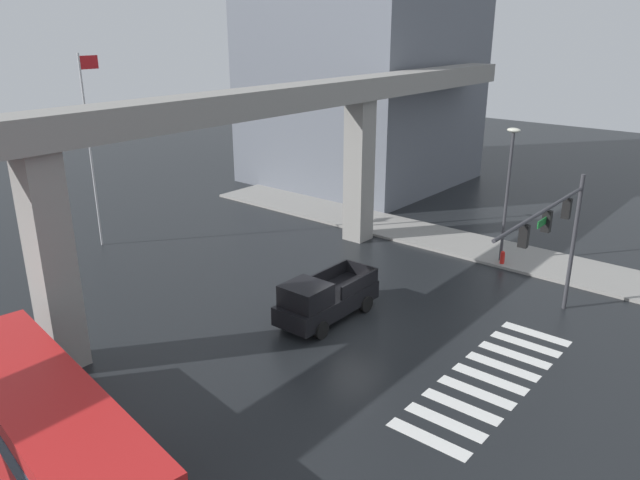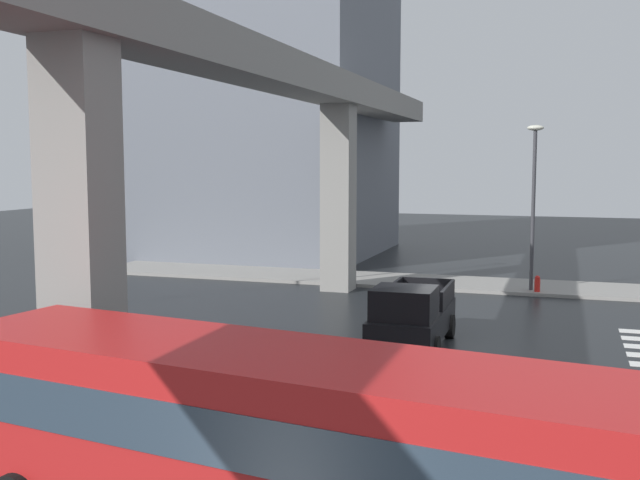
{
  "view_description": "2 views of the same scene",
  "coord_description": "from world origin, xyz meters",
  "px_view_note": "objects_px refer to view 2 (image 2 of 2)",
  "views": [
    {
      "loc": [
        -18.72,
        -13.66,
        12.22
      ],
      "look_at": [
        -0.06,
        1.79,
        3.57
      ],
      "focal_mm": 34.35,
      "sensor_mm": 36.0,
      "label": 1
    },
    {
      "loc": [
        -22.36,
        -2.88,
        5.65
      ],
      "look_at": [
        -0.75,
        4.18,
        3.3
      ],
      "focal_mm": 42.11,
      "sensor_mm": 36.0,
      "label": 2
    }
  ],
  "objects_px": {
    "pickup_truck": "(411,317)",
    "street_lamp_mid_block": "(330,186)",
    "street_lamp_near_corner": "(534,188)",
    "city_bus": "(272,438)",
    "fire_hydrant": "(537,285)"
  },
  "relations": [
    {
      "from": "pickup_truck",
      "to": "fire_hydrant",
      "type": "relative_size",
      "value": 6.02
    },
    {
      "from": "pickup_truck",
      "to": "street_lamp_near_corner",
      "type": "height_order",
      "value": "street_lamp_near_corner"
    },
    {
      "from": "street_lamp_mid_block",
      "to": "pickup_truck",
      "type": "bearing_deg",
      "value": -151.61
    },
    {
      "from": "street_lamp_mid_block",
      "to": "city_bus",
      "type": "bearing_deg",
      "value": -164.59
    },
    {
      "from": "street_lamp_mid_block",
      "to": "fire_hydrant",
      "type": "relative_size",
      "value": 8.52
    },
    {
      "from": "pickup_truck",
      "to": "city_bus",
      "type": "distance_m",
      "value": 12.43
    },
    {
      "from": "fire_hydrant",
      "to": "pickup_truck",
      "type": "bearing_deg",
      "value": 163.19
    },
    {
      "from": "city_bus",
      "to": "street_lamp_near_corner",
      "type": "relative_size",
      "value": 1.53
    },
    {
      "from": "pickup_truck",
      "to": "city_bus",
      "type": "bearing_deg",
      "value": -178.06
    },
    {
      "from": "city_bus",
      "to": "fire_hydrant",
      "type": "xyz_separation_m",
      "value": [
        23.32,
        -2.88,
        -1.29
      ]
    },
    {
      "from": "pickup_truck",
      "to": "street_lamp_near_corner",
      "type": "distance_m",
      "value": 12.25
    },
    {
      "from": "city_bus",
      "to": "fire_hydrant",
      "type": "bearing_deg",
      "value": -7.04
    },
    {
      "from": "street_lamp_near_corner",
      "to": "street_lamp_mid_block",
      "type": "relative_size",
      "value": 1.0
    },
    {
      "from": "pickup_truck",
      "to": "street_lamp_mid_block",
      "type": "relative_size",
      "value": 0.71
    },
    {
      "from": "street_lamp_near_corner",
      "to": "fire_hydrant",
      "type": "distance_m",
      "value": 4.15
    }
  ]
}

